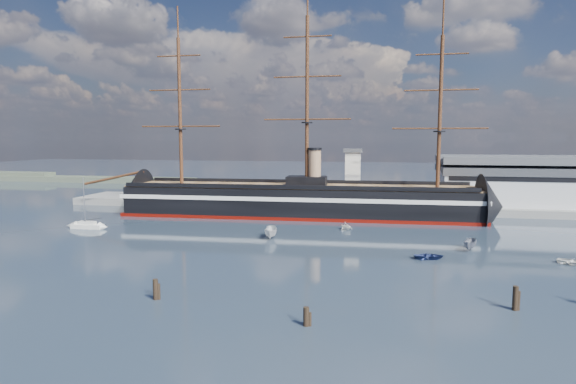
# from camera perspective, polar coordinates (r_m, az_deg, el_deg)

# --- Properties ---
(ground) EXTENTS (600.00, 600.00, 0.00)m
(ground) POSITION_cam_1_polar(r_m,az_deg,el_deg) (102.98, 4.72, -4.77)
(ground) COLOR #223146
(ground) RESTS_ON ground
(quay) EXTENTS (180.00, 18.00, 2.00)m
(quay) POSITION_cam_1_polar(r_m,az_deg,el_deg) (137.82, 10.61, -2.00)
(quay) COLOR slate
(quay) RESTS_ON ground
(warehouse) EXTENTS (63.00, 21.00, 11.60)m
(warehouse) POSITION_cam_1_polar(r_m,az_deg,el_deg) (148.31, 29.59, 0.96)
(warehouse) COLOR #B7BABC
(warehouse) RESTS_ON ground
(quay_tower) EXTENTS (5.00, 5.00, 15.00)m
(quay_tower) POSITION_cam_1_polar(r_m,az_deg,el_deg) (134.02, 7.69, 2.01)
(quay_tower) COLOR silver
(quay_tower) RESTS_ON ground
(shoreline) EXTENTS (120.00, 10.00, 4.00)m
(shoreline) POSITION_cam_1_polar(r_m,az_deg,el_deg) (247.50, -26.21, 1.50)
(shoreline) COLOR #3F4C38
(shoreline) RESTS_ON ground
(warship) EXTENTS (113.18, 19.67, 53.94)m
(warship) POSITION_cam_1_polar(r_m,az_deg,el_deg) (123.59, 0.51, -0.97)
(warship) COLOR black
(warship) RESTS_ON ground
(sailboat) EXTENTS (7.15, 2.21, 11.39)m
(sailboat) POSITION_cam_1_polar(r_m,az_deg,el_deg) (115.57, -22.70, -3.65)
(sailboat) COLOR silver
(sailboat) RESTS_ON ground
(motorboat_a) EXTENTS (7.48, 3.65, 2.87)m
(motorboat_a) POSITION_cam_1_polar(r_m,az_deg,el_deg) (96.34, -2.03, -5.53)
(motorboat_a) COLOR silver
(motorboat_a) RESTS_ON ground
(motorboat_b) EXTENTS (1.70, 3.19, 1.41)m
(motorboat_b) POSITION_cam_1_polar(r_m,az_deg,el_deg) (83.75, 16.36, -7.63)
(motorboat_b) COLOR navy
(motorboat_b) RESTS_ON ground
(motorboat_c) EXTENTS (6.53, 4.10, 2.45)m
(motorboat_c) POSITION_cam_1_polar(r_m,az_deg,el_deg) (92.42, 20.74, -6.47)
(motorboat_c) COLOR slate
(motorboat_c) RESTS_ON ground
(motorboat_d) EXTENTS (5.33, 5.19, 1.90)m
(motorboat_d) POSITION_cam_1_polar(r_m,az_deg,el_deg) (106.09, 6.87, -4.46)
(motorboat_d) COLOR white
(motorboat_d) RESTS_ON ground
(motorboat_e) EXTENTS (2.54, 3.09, 1.36)m
(motorboat_e) POSITION_cam_1_polar(r_m,az_deg,el_deg) (89.13, 30.71, -7.44)
(motorboat_e) COLOR silver
(motorboat_e) RESTS_ON ground
(piling_near_left) EXTENTS (0.64, 0.64, 3.30)m
(piling_near_left) POSITION_cam_1_polar(r_m,az_deg,el_deg) (63.42, -15.39, -12.18)
(piling_near_left) COLOR black
(piling_near_left) RESTS_ON ground
(piling_near_mid) EXTENTS (0.64, 0.64, 2.79)m
(piling_near_mid) POSITION_cam_1_polar(r_m,az_deg,el_deg) (53.35, 2.16, -15.58)
(piling_near_mid) COLOR black
(piling_near_mid) RESTS_ON ground
(piling_near_right) EXTENTS (0.64, 0.64, 3.59)m
(piling_near_right) POSITION_cam_1_polar(r_m,az_deg,el_deg) (63.51, 25.27, -12.55)
(piling_near_right) COLOR black
(piling_near_right) RESTS_ON ground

